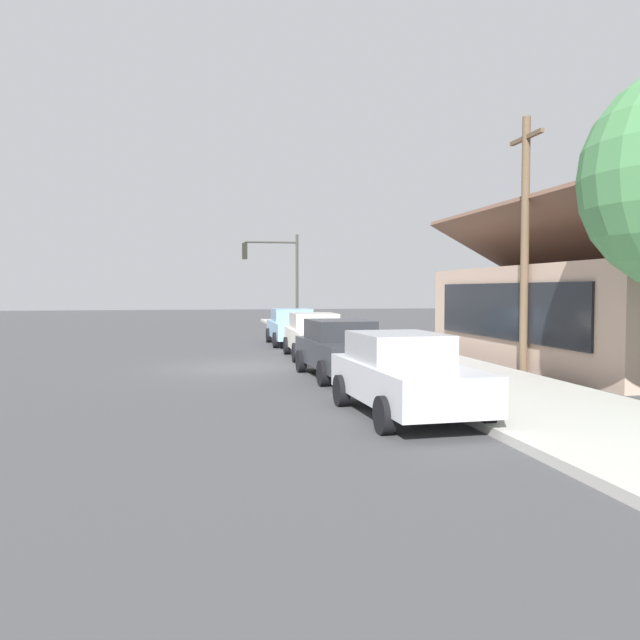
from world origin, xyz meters
The scene contains 10 objects.
ground_plane centered at (0.00, 0.00, 0.00)m, with size 120.00×120.00×0.00m, color #424244.
sidewalk_curb centered at (0.00, 5.60, 0.08)m, with size 60.00×4.20×0.16m, color #B2AFA8.
car_skyblue centered at (-8.19, 2.85, 0.82)m, with size 4.70×2.10×1.59m.
car_ivory centered at (-2.65, 2.87, 0.81)m, with size 4.41×2.07×1.59m.
car_charcoal centered at (2.69, 2.68, 0.82)m, with size 4.64×2.22×1.59m.
car_silver centered at (8.28, 2.64, 0.81)m, with size 4.50×2.21×1.59m.
storefront_building centered at (0.96, 11.98, 1.75)m, with size 12.71×7.55×5.26m.
traffic_light_main centered at (-11.75, 2.54, 3.49)m, with size 0.37×2.79×5.20m.
utility_pole_wooden centered at (2.60, 8.20, 3.93)m, with size 1.80×0.24×7.50m.
fire_hydrant_red centered at (5.41, 4.20, 0.50)m, with size 0.22×0.22×0.71m.
Camera 1 is at (20.21, -1.28, 2.45)m, focal length 36.20 mm.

